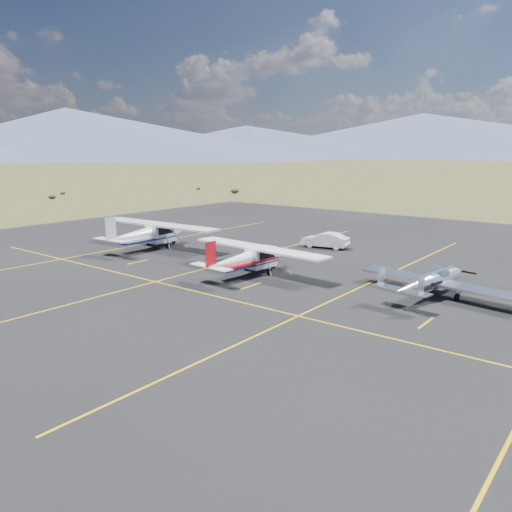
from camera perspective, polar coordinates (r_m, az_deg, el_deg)
ground at (r=29.88m, az=14.46°, el=-4.52°), size 1600.00×1600.00×0.00m
apron at (r=33.16m, az=3.35°, el=-2.52°), size 72.00×72.00×0.02m
aircraft_low_wing at (r=30.21m, az=19.50°, el=-2.68°), size 7.06×9.76×2.11m
aircraft_cessna at (r=33.43m, az=-0.90°, el=-0.20°), size 6.63×11.04×2.79m
aircraft_plain at (r=43.36m, az=-12.21°, el=2.58°), size 7.51×12.55×3.18m
sedan at (r=43.57m, az=7.92°, el=1.81°), size 2.10×4.26×1.34m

